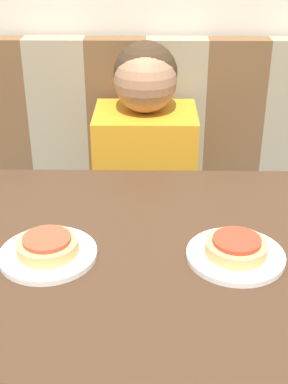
{
  "coord_description": "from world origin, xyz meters",
  "views": [
    {
      "loc": [
        0.02,
        -0.95,
        1.4
      ],
      "look_at": [
        0.0,
        0.33,
        0.73
      ],
      "focal_mm": 50.0,
      "sensor_mm": 36.0,
      "label": 1
    }
  ],
  "objects": [
    {
      "name": "dining_table",
      "position": [
        0.0,
        0.0,
        0.66
      ],
      "size": [
        0.92,
        0.75,
        0.77
      ],
      "color": "#422B1C",
      "rests_on": "ground_plane"
    },
    {
      "name": "booth_backrest",
      "position": [
        0.0,
        0.85,
        0.74
      ],
      "size": [
        1.24,
        0.08,
        0.57
      ],
      "color": "brown",
      "rests_on": "booth_seat"
    },
    {
      "name": "plate_left",
      "position": [
        -0.19,
        -0.04,
        0.77
      ],
      "size": [
        0.2,
        0.2,
        0.01
      ],
      "color": "white",
      "rests_on": "dining_table"
    },
    {
      "name": "pizza_left",
      "position": [
        -0.19,
        -0.04,
        0.8
      ],
      "size": [
        0.13,
        0.13,
        0.04
      ],
      "color": "tan",
      "rests_on": "plate_left"
    },
    {
      "name": "pizza_right",
      "position": [
        0.19,
        -0.04,
        0.8
      ],
      "size": [
        0.13,
        0.13,
        0.04
      ],
      "color": "tan",
      "rests_on": "plate_right"
    },
    {
      "name": "plate_right",
      "position": [
        0.19,
        -0.04,
        0.77
      ],
      "size": [
        0.2,
        0.2,
        0.01
      ],
      "color": "white",
      "rests_on": "dining_table"
    },
    {
      "name": "booth_seat",
      "position": [
        0.0,
        0.65,
        0.23
      ],
      "size": [
        1.24,
        0.48,
        0.45
      ],
      "color": "navy",
      "rests_on": "ground_plane"
    },
    {
      "name": "person",
      "position": [
        0.0,
        0.66,
        0.74
      ],
      "size": [
        0.32,
        0.25,
        0.6
      ],
      "color": "orange",
      "rests_on": "booth_seat"
    }
  ]
}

